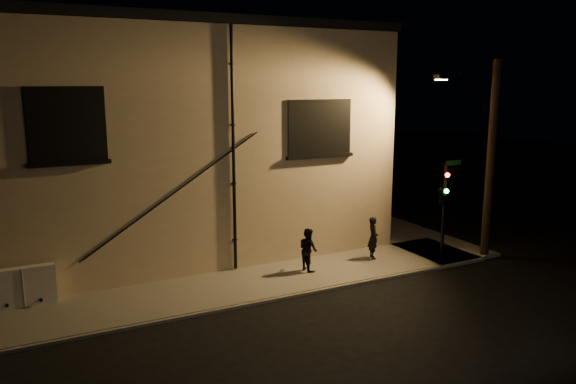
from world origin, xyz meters
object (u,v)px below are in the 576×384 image
utility_cabinet (23,287)px  streetlamp_pole (488,156)px  pedestrian_b (308,249)px  pedestrian_a (373,238)px  traffic_signal (443,194)px

utility_cabinet → streetlamp_pole: 16.37m
utility_cabinet → pedestrian_b: 9.09m
pedestrian_a → streetlamp_pole: 5.25m
utility_cabinet → traffic_signal: (13.99, -2.15, 1.88)m
streetlamp_pole → pedestrian_a: bearing=159.8°
utility_cabinet → pedestrian_a: size_ratio=1.15×
pedestrian_b → traffic_signal: (4.96, -1.16, 1.72)m
pedestrian_b → streetlamp_pole: size_ratio=0.20×
pedestrian_a → utility_cabinet: bearing=103.4°
pedestrian_b → utility_cabinet: bearing=79.7°
utility_cabinet → pedestrian_b: (9.03, -1.00, 0.16)m
traffic_signal → streetlamp_pole: bearing=-7.3°
pedestrian_a → traffic_signal: size_ratio=0.43×
traffic_signal → pedestrian_a: bearing=149.9°
traffic_signal → streetlamp_pole: 2.32m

